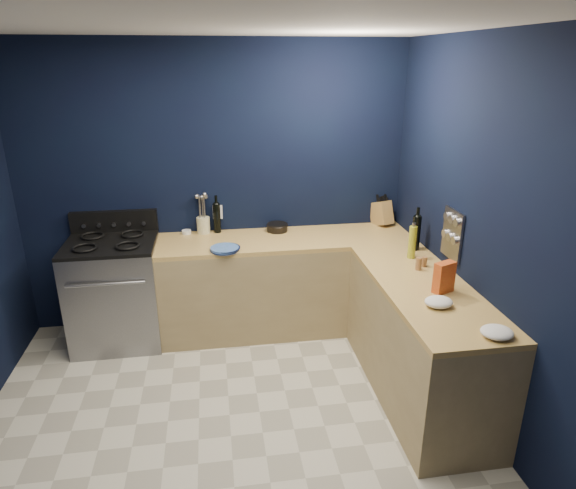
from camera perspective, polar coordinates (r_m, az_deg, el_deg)
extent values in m
cube|color=beige|center=(3.68, -6.54, -21.07)|extent=(3.50, 3.50, 0.02)
cube|color=silver|center=(2.76, -8.92, 24.17)|extent=(3.50, 3.50, 0.02)
cube|color=black|center=(4.65, -8.20, 6.36)|extent=(3.50, 0.02, 2.60)
cube|color=black|center=(3.47, 22.84, -0.02)|extent=(0.02, 3.50, 2.60)
cube|color=#9F895D|center=(4.68, -0.21, -4.65)|extent=(2.30, 0.63, 0.86)
cube|color=olive|center=(4.51, -0.22, 0.53)|extent=(2.30, 0.63, 0.04)
cube|color=#9F895D|center=(3.92, 14.80, -10.79)|extent=(0.63, 1.67, 0.86)
cube|color=olive|center=(3.71, 15.42, -4.84)|extent=(0.63, 1.67, 0.04)
cube|color=gray|center=(4.70, -19.03, -5.36)|extent=(0.76, 0.66, 0.92)
cube|color=black|center=(4.43, -19.67, -7.24)|extent=(0.59, 0.02, 0.42)
cube|color=black|center=(4.52, -19.72, 0.07)|extent=(0.76, 0.66, 0.03)
cube|color=black|center=(4.77, -19.27, 2.50)|extent=(0.76, 0.06, 0.20)
cube|color=gray|center=(3.95, 18.30, 1.10)|extent=(0.02, 0.28, 0.38)
cube|color=white|center=(4.69, -8.06, 3.69)|extent=(0.09, 0.02, 0.13)
cylinder|color=teal|center=(4.23, -7.27, -0.51)|extent=(0.31, 0.31, 0.03)
cylinder|color=white|center=(4.70, -11.54, 1.42)|extent=(0.11, 0.11, 0.03)
cylinder|color=beige|center=(4.68, -9.66, 2.20)|extent=(0.13, 0.13, 0.15)
cylinder|color=black|center=(4.66, -8.13, 3.00)|extent=(0.08, 0.08, 0.27)
cylinder|color=black|center=(4.67, -1.23, 1.97)|extent=(0.25, 0.25, 0.07)
cube|color=olive|center=(4.93, 10.64, 3.55)|extent=(0.20, 0.29, 0.28)
cylinder|color=black|center=(4.32, 14.45, 1.25)|extent=(0.07, 0.07, 0.29)
cylinder|color=#A1A622|center=(4.13, 14.03, 0.25)|extent=(0.08, 0.08, 0.27)
cylinder|color=olive|center=(3.94, 14.72, -2.13)|extent=(0.06, 0.06, 0.10)
cylinder|color=olive|center=(4.02, 15.34, -1.89)|extent=(0.05, 0.05, 0.08)
cube|color=#BE0D0C|center=(3.60, 17.43, -3.61)|extent=(0.17, 0.12, 0.22)
ellipsoid|color=white|center=(3.42, 16.87, -6.31)|extent=(0.23, 0.21, 0.06)
ellipsoid|color=white|center=(3.19, 22.80, -9.24)|extent=(0.20, 0.18, 0.06)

